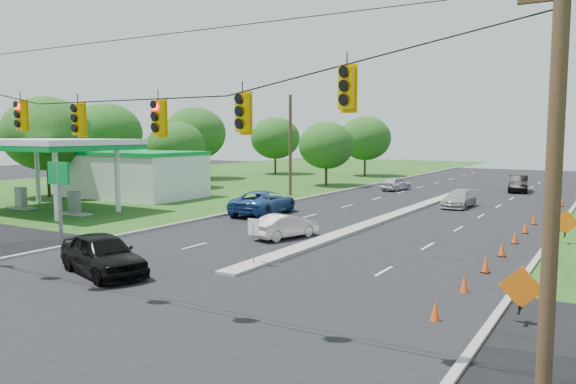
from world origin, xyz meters
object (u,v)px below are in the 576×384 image
Objects in this scene: black_sedan at (103,254)px; blue_pickup at (264,202)px; white_sedan at (285,226)px; gas_station at (119,169)px.

blue_pickup is at bearing 30.38° from black_sedan.
white_sedan is 8.95m from blue_pickup.
white_sedan is at bearing 124.50° from blue_pickup.
gas_station is 26.77m from black_sedan.
gas_station is 3.98× the size of black_sedan.
white_sedan is (2.06, 10.54, -0.20)m from black_sedan.
gas_station is at bearing 64.23° from black_sedan.
black_sedan reaches higher than white_sedan.
white_sedan is at bearing 6.90° from black_sedan.
white_sedan is 0.65× the size of blue_pickup.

